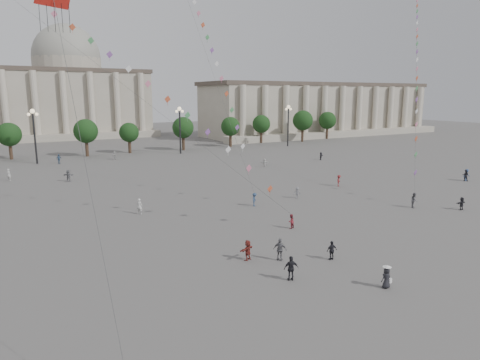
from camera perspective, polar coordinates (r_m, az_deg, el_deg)
ground at (r=32.76m, az=13.00°, el=-13.02°), size 360.00×360.00×0.00m
hall_east at (r=150.10m, az=10.58°, el=9.26°), size 84.00×26.22×17.20m
hall_central at (r=152.50m, az=-21.76°, el=10.88°), size 48.30×34.30×35.50m
tree_row at (r=102.28m, az=-17.56°, el=6.35°), size 137.12×5.12×8.00m
lamp_post_mid_west at (r=92.26m, az=-25.80°, el=6.49°), size 2.00×0.90×10.65m
lamp_post_mid_east at (r=98.66m, az=-8.03°, el=7.74°), size 2.00×0.90×10.65m
lamp_post_far_east at (r=112.95m, az=6.46°, el=8.22°), size 2.00×0.90×10.65m
person_crowd_0 at (r=91.22m, az=-23.01°, el=2.60°), size 1.17×0.89×1.85m
person_crowd_3 at (r=56.65m, az=27.44°, el=-2.80°), size 1.43×0.49×1.53m
person_crowd_4 at (r=92.93m, az=-16.40°, el=3.17°), size 1.33×1.68×1.78m
person_crowd_6 at (r=56.36m, az=7.62°, el=-1.69°), size 1.11×0.90×1.50m
person_crowd_7 at (r=80.37m, az=3.28°, el=2.32°), size 1.38×1.32×1.56m
person_crowd_8 at (r=64.87m, az=13.05°, el=-0.08°), size 1.24×1.17×1.68m
person_crowd_9 at (r=90.37m, az=10.74°, el=3.16°), size 1.54×1.15×1.62m
person_crowd_10 at (r=76.36m, az=-28.44°, el=0.62°), size 0.81×0.83×1.92m
person_crowd_12 at (r=71.79m, az=-21.91°, el=0.54°), size 1.75×1.33×1.84m
person_crowd_13 at (r=49.84m, az=-13.26°, el=-3.43°), size 0.78×0.77×1.82m
person_crowd_14 at (r=76.00m, az=27.96°, el=0.60°), size 1.29×0.83×1.88m
person_crowd_15 at (r=75.85m, az=27.85°, el=0.56°), size 1.07×1.11×1.80m
tourist_1 at (r=31.96m, az=6.84°, el=-11.62°), size 1.18×0.78×1.86m
tourist_2 at (r=35.44m, az=1.03°, el=-9.32°), size 1.64×1.06×1.69m
tourist_3 at (r=35.43m, az=5.36°, el=-9.22°), size 1.05×1.14×1.88m
tourist_4 at (r=36.27m, az=12.14°, el=-9.17°), size 0.97×0.48×1.60m
kite_flyer_0 at (r=43.74m, az=6.81°, el=-5.49°), size 0.88×0.79×1.49m
kite_flyer_1 at (r=51.99m, az=1.95°, el=-2.62°), size 1.17×1.19×1.64m
kite_flyer_2 at (r=55.35m, az=22.21°, el=-2.52°), size 1.12×1.08×1.81m
hat_person at (r=32.30m, az=18.95°, el=-12.13°), size 0.76×0.60×1.69m
dragon_kite at (r=28.34m, az=-23.46°, el=19.77°), size 2.17×7.03×21.28m
kite_train_west at (r=53.90m, az=-23.40°, el=18.98°), size 34.72×35.37×62.27m
kite_train_east at (r=77.64m, az=22.51°, el=15.13°), size 32.81×28.70×55.45m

